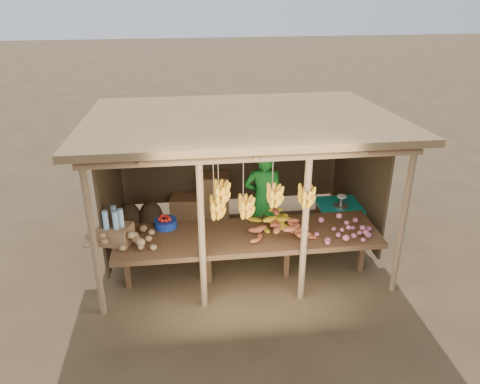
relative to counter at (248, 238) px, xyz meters
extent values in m
plane|color=brown|center=(0.00, 0.95, -0.74)|extent=(60.00, 60.00, 0.00)
cylinder|color=#9B7550|center=(-2.10, -0.55, 0.36)|extent=(0.09, 0.09, 2.20)
cylinder|color=#9B7550|center=(2.10, -0.55, 0.36)|extent=(0.09, 0.09, 2.20)
cylinder|color=#9B7550|center=(-2.10, 2.45, 0.36)|extent=(0.09, 0.09, 2.20)
cylinder|color=#9B7550|center=(2.10, 2.45, 0.36)|extent=(0.09, 0.09, 2.20)
cylinder|color=#9B7550|center=(-0.70, -0.55, 0.36)|extent=(0.09, 0.09, 2.20)
cylinder|color=#9B7550|center=(0.70, -0.55, 0.36)|extent=(0.09, 0.09, 2.20)
cylinder|color=#9B7550|center=(0.00, -0.55, 1.46)|extent=(4.40, 0.09, 0.09)
cylinder|color=#9B7550|center=(0.00, 2.45, 1.46)|extent=(4.40, 0.09, 0.09)
cube|color=olive|center=(0.00, 0.95, 1.55)|extent=(4.70, 3.50, 0.28)
cube|color=#42321F|center=(0.00, 2.43, 0.47)|extent=(4.20, 0.04, 1.98)
cube|color=#42321F|center=(-2.08, 1.15, 0.47)|extent=(0.04, 2.40, 1.98)
cube|color=#42321F|center=(2.08, 1.15, 0.47)|extent=(0.04, 2.40, 1.98)
cube|color=brown|center=(0.00, 0.00, 0.02)|extent=(3.90, 1.05, 0.08)
cube|color=brown|center=(-1.80, 0.00, -0.38)|extent=(0.08, 0.08, 0.72)
cube|color=brown|center=(-0.60, 0.00, -0.38)|extent=(0.08, 0.08, 0.72)
cube|color=brown|center=(0.60, 0.00, -0.38)|extent=(0.08, 0.08, 0.72)
cube|color=brown|center=(1.80, 0.00, -0.38)|extent=(0.08, 0.08, 0.72)
cylinder|color=navy|center=(-1.21, 0.38, 0.12)|extent=(0.34, 0.34, 0.12)
cube|color=brown|center=(-1.90, 0.00, 0.20)|extent=(0.52, 0.47, 0.27)
imported|color=#17691F|center=(0.39, 0.92, 0.16)|extent=(0.71, 0.52, 1.79)
cube|color=brown|center=(1.75, 0.93, -0.41)|extent=(0.72, 0.61, 0.67)
cube|color=#0D948B|center=(1.75, 0.93, -0.04)|extent=(0.80, 0.69, 0.07)
cube|color=brown|center=(-0.33, 2.15, -0.51)|extent=(0.57, 0.48, 0.42)
cube|color=brown|center=(-0.33, 2.15, -0.08)|extent=(0.57, 0.48, 0.42)
cube|color=brown|center=(-0.91, 2.15, -0.51)|extent=(0.57, 0.48, 0.42)
ellipsoid|color=#42321F|center=(-1.95, 1.88, -0.48)|extent=(0.44, 0.44, 0.59)
ellipsoid|color=#42321F|center=(-1.55, 1.88, -0.48)|extent=(0.44, 0.44, 0.59)
camera|label=1|loc=(-0.87, -5.94, 3.54)|focal=35.00mm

